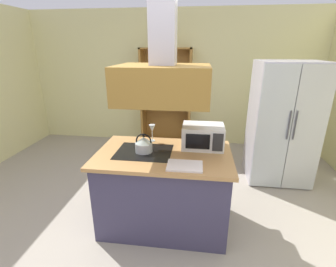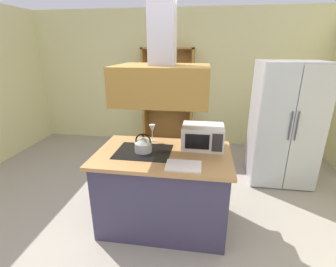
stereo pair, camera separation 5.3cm
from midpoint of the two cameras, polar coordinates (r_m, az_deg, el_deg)
name	(u,v)px [view 2 (the right image)]	position (r m, az deg, el deg)	size (l,w,h in m)	color
ground_plane	(140,233)	(2.98, -6.07, -22.17)	(7.80, 7.80, 0.00)	gray
wall_back	(174,79)	(5.22, 1.73, 12.60)	(6.00, 0.12, 2.70)	beige
kitchen_island	(163,189)	(2.86, -0.53, -12.76)	(1.46, 0.92, 0.90)	#3A3653
range_hood	(163,72)	(2.43, -0.62, 14.16)	(0.90, 0.70, 1.24)	olive
refrigerator	(284,124)	(4.03, 25.86, 2.03)	(0.90, 0.77, 1.80)	#B9B4C3
dish_cabinet	(168,103)	(5.10, 0.41, 7.08)	(1.01, 0.40, 1.97)	olive
kettle	(143,144)	(2.65, -5.24, -2.50)	(0.19, 0.19, 0.21)	#B4B8C1
cutting_board	(183,166)	(2.36, 4.28, -7.58)	(0.34, 0.24, 0.02)	white
microwave	(203,137)	(2.78, 8.65, -0.71)	(0.46, 0.35, 0.26)	silver
wine_glass_on_counter	(152,129)	(2.94, -3.21, 1.07)	(0.08, 0.08, 0.21)	silver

